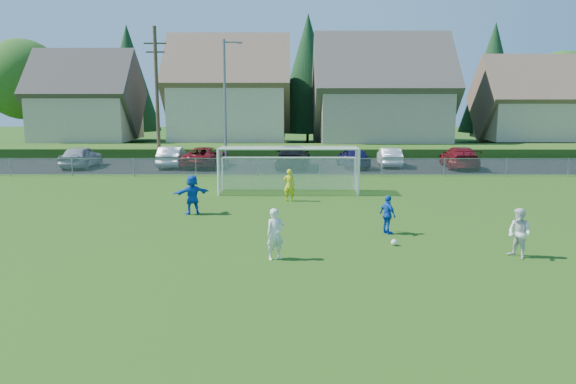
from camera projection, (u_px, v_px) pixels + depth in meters
name	position (u px, v px, depth m)	size (l,w,h in m)	color
ground	(287.00, 298.00, 14.54)	(160.00, 160.00, 0.00)	#193D0C
asphalt_lot	(289.00, 166.00, 41.64)	(60.00, 60.00, 0.00)	black
grass_embankment	(289.00, 151.00, 48.96)	(70.00, 6.00, 0.80)	#1E420F
soccer_ball	(394.00, 242.00, 19.57)	(0.22, 0.22, 0.22)	white
player_white_a	(275.00, 234.00, 17.82)	(0.60, 0.39, 1.65)	white
player_white_b	(519.00, 233.00, 17.99)	(0.79, 0.61, 1.62)	white
player_blue_a	(388.00, 215.00, 21.13)	(0.86, 0.36, 1.47)	blue
player_blue_b	(192.00, 194.00, 24.67)	(1.63, 0.52, 1.75)	blue
goalkeeper	(289.00, 185.00, 27.71)	(0.58, 0.38, 1.60)	yellow
car_a	(81.00, 157.00, 40.66)	(1.85, 4.60, 1.57)	#A2A5AA
car_b	(172.00, 157.00, 40.99)	(1.58, 4.53, 1.49)	#BBBBBB
car_c	(205.00, 157.00, 40.88)	(2.44, 5.29, 1.47)	maroon
car_d	(293.00, 157.00, 40.37)	(2.28, 5.61, 1.63)	black
car_e	(353.00, 157.00, 40.50)	(1.76, 4.38, 1.49)	#12113D
car_f	(390.00, 157.00, 41.29)	(1.45, 4.15, 1.37)	silver
car_g	(459.00, 157.00, 40.37)	(2.14, 5.25, 1.52)	maroon
soccer_goal	(289.00, 162.00, 30.08)	(7.42, 1.90, 2.50)	white
chainlink_fence	(289.00, 167.00, 36.12)	(52.06, 0.06, 1.20)	gray
streetlight	(226.00, 100.00, 39.36)	(1.38, 0.18, 9.00)	slate
utility_pole	(157.00, 96.00, 40.31)	(1.60, 0.26, 10.00)	#473321
houses_row	(309.00, 73.00, 55.13)	(53.90, 11.45, 13.27)	tan
tree_row	(299.00, 79.00, 61.39)	(65.98, 12.36, 13.80)	#382616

